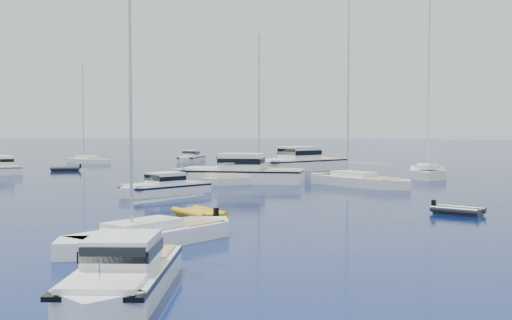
# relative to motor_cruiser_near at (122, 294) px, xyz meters

# --- Properties ---
(ground) EXTENTS (400.00, 400.00, 0.00)m
(ground) POSITION_rel_motor_cruiser_near_xyz_m (-0.14, 9.89, 0.00)
(ground) COLOR navy
(ground) RESTS_ON ground
(motor_cruiser_near) EXTENTS (3.67, 9.03, 2.30)m
(motor_cruiser_near) POSITION_rel_motor_cruiser_near_xyz_m (0.00, 0.00, 0.00)
(motor_cruiser_near) COLOR white
(motor_cruiser_near) RESTS_ON ground
(motor_cruiser_left) EXTENTS (6.80, 7.88, 2.11)m
(motor_cruiser_left) POSITION_rel_motor_cruiser_near_xyz_m (-6.76, 28.80, 0.00)
(motor_cruiser_left) COLOR white
(motor_cruiser_left) RESTS_ON ground
(motor_cruiser_centre) EXTENTS (12.71, 4.24, 3.31)m
(motor_cruiser_centre) POSITION_rel_motor_cruiser_near_xyz_m (-2.98, 39.85, 0.00)
(motor_cruiser_centre) COLOR white
(motor_cruiser_centre) RESTS_ON ground
(motor_cruiser_far_l) EXTENTS (7.88, 8.60, 2.35)m
(motor_cruiser_far_l) POSITION_rel_motor_cruiser_near_xyz_m (-29.84, 47.68, 0.00)
(motor_cruiser_far_l) COLOR white
(motor_cruiser_far_l) RESTS_ON ground
(motor_cruiser_distant) EXTENTS (11.83, 12.19, 3.41)m
(motor_cruiser_distant) POSITION_rel_motor_cruiser_near_xyz_m (0.97, 56.32, 0.00)
(motor_cruiser_distant) COLOR white
(motor_cruiser_distant) RESTS_ON ground
(motor_cruiser_horizon) EXTENTS (2.76, 7.83, 2.02)m
(motor_cruiser_horizon) POSITION_rel_motor_cruiser_near_xyz_m (-15.00, 71.83, 0.00)
(motor_cruiser_horizon) COLOR silver
(motor_cruiser_horizon) RESTS_ON ground
(sailboat_fore) EXTENTS (7.69, 10.43, 15.43)m
(sailboat_fore) POSITION_rel_motor_cruiser_near_xyz_m (-1.70, 8.64, 0.00)
(sailboat_fore) COLOR silver
(sailboat_fore) RESTS_ON ground
(sailboat_mid_r) EXTENTS (10.66, 10.32, 17.32)m
(sailboat_mid_r) POSITION_rel_motor_cruiser_near_xyz_m (7.47, 38.20, 0.00)
(sailboat_mid_r) COLOR silver
(sailboat_mid_r) RESTS_ON ground
(sailboat_centre) EXTENTS (9.10, 6.94, 13.57)m
(sailboat_centre) POSITION_rel_motor_cruiser_near_xyz_m (-1.92, 39.12, 0.00)
(sailboat_centre) COLOR silver
(sailboat_centre) RESTS_ON ground
(sailboat_sails_r) EXTENTS (4.45, 12.93, 18.65)m
(sailboat_sails_r) POSITION_rel_motor_cruiser_near_xyz_m (14.38, 49.35, 0.00)
(sailboat_sails_r) COLOR silver
(sailboat_sails_r) RESTS_ON ground
(sailboat_far_l) EXTENTS (9.12, 7.02, 13.64)m
(sailboat_far_l) POSITION_rel_motor_cruiser_near_xyz_m (-27.49, 66.05, 0.00)
(sailboat_far_l) COLOR white
(sailboat_far_l) RESTS_ON ground
(tender_yellow) EXTENTS (4.04, 4.21, 0.95)m
(tender_yellow) POSITION_rel_motor_cruiser_near_xyz_m (-1.46, 17.23, 0.00)
(tender_yellow) COLOR #D19B0C
(tender_yellow) RESTS_ON ground
(tender_grey_near) EXTENTS (3.43, 3.00, 0.95)m
(tender_grey_near) POSITION_rel_motor_cruiser_near_xyz_m (13.06, 20.53, 0.00)
(tender_grey_near) COLOR black
(tender_grey_near) RESTS_ON ground
(tender_grey_far) EXTENTS (3.68, 2.80, 0.95)m
(tender_grey_far) POSITION_rel_motor_cruiser_near_xyz_m (-24.40, 51.73, 0.00)
(tender_grey_far) COLOR black
(tender_grey_far) RESTS_ON ground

